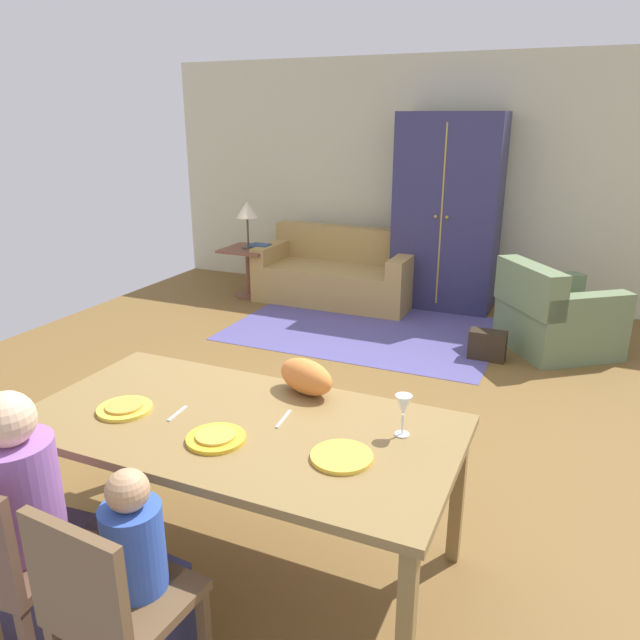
{
  "coord_description": "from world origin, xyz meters",
  "views": [
    {
      "loc": [
        1.52,
        -3.52,
        2.05
      ],
      "look_at": [
        0.09,
        -0.26,
        0.85
      ],
      "focal_mm": 33.99,
      "sensor_mm": 36.0,
      "label": 1
    }
  ],
  "objects_px": {
    "plate_near_child": "(216,438)",
    "book_upper": "(260,245)",
    "person_man": "(34,526)",
    "couch": "(338,275)",
    "armoire": "(447,213)",
    "dining_chair_child": "(109,603)",
    "plate_near_man": "(125,409)",
    "dining_table": "(239,435)",
    "book_lower": "(262,247)",
    "table_lamp": "(247,211)",
    "wine_glass": "(403,407)",
    "person_child": "(145,584)",
    "side_table": "(249,265)",
    "cat": "(306,377)",
    "handbag": "(487,345)",
    "armchair": "(554,317)",
    "plate_near_woman": "(342,457)"
  },
  "relations": [
    {
      "from": "plate_near_child",
      "to": "book_upper",
      "type": "distance_m",
      "value": 4.73
    },
    {
      "from": "person_man",
      "to": "couch",
      "type": "height_order",
      "value": "person_man"
    },
    {
      "from": "armoire",
      "to": "book_upper",
      "type": "distance_m",
      "value": 2.16
    },
    {
      "from": "dining_chair_child",
      "to": "plate_near_man",
      "type": "bearing_deg",
      "value": 125.82
    },
    {
      "from": "dining_table",
      "to": "book_lower",
      "type": "xyz_separation_m",
      "value": [
        -2.13,
        4.06,
        -0.1
      ]
    },
    {
      "from": "dining_table",
      "to": "couch",
      "type": "bearing_deg",
      "value": 106.4
    },
    {
      "from": "table_lamp",
      "to": "armoire",
      "type": "bearing_deg",
      "value": 13.76
    },
    {
      "from": "book_upper",
      "to": "wine_glass",
      "type": "bearing_deg",
      "value": -53.57
    },
    {
      "from": "couch",
      "to": "book_lower",
      "type": "distance_m",
      "value": 0.95
    },
    {
      "from": "person_child",
      "to": "side_table",
      "type": "bearing_deg",
      "value": 116.01
    },
    {
      "from": "person_man",
      "to": "person_child",
      "type": "height_order",
      "value": "person_man"
    },
    {
      "from": "side_table",
      "to": "dining_chair_child",
      "type": "bearing_deg",
      "value": -64.86
    },
    {
      "from": "person_child",
      "to": "table_lamp",
      "type": "height_order",
      "value": "table_lamp"
    },
    {
      "from": "dining_chair_child",
      "to": "book_lower",
      "type": "distance_m",
      "value": 5.35
    },
    {
      "from": "plate_near_child",
      "to": "book_upper",
      "type": "height_order",
      "value": "plate_near_child"
    },
    {
      "from": "dining_table",
      "to": "dining_chair_child",
      "type": "relative_size",
      "value": 2.24
    },
    {
      "from": "dining_table",
      "to": "wine_glass",
      "type": "distance_m",
      "value": 0.75
    },
    {
      "from": "cat",
      "to": "book_lower",
      "type": "relative_size",
      "value": 1.45
    },
    {
      "from": "plate_near_child",
      "to": "cat",
      "type": "relative_size",
      "value": 0.78
    },
    {
      "from": "wine_glass",
      "to": "person_man",
      "type": "xyz_separation_m",
      "value": [
        -1.24,
        -0.86,
        -0.38
      ]
    },
    {
      "from": "handbag",
      "to": "table_lamp",
      "type": "bearing_deg",
      "value": 162.95
    },
    {
      "from": "armchair",
      "to": "table_lamp",
      "type": "relative_size",
      "value": 2.22
    },
    {
      "from": "dining_chair_child",
      "to": "cat",
      "type": "distance_m",
      "value": 1.31
    },
    {
      "from": "dining_table",
      "to": "dining_chair_child",
      "type": "distance_m",
      "value": 0.88
    },
    {
      "from": "armchair",
      "to": "book_upper",
      "type": "xyz_separation_m",
      "value": [
        -3.29,
        0.45,
        0.3
      ]
    },
    {
      "from": "armoire",
      "to": "side_table",
      "type": "height_order",
      "value": "armoire"
    },
    {
      "from": "cat",
      "to": "side_table",
      "type": "distance_m",
      "value": 4.39
    },
    {
      "from": "plate_near_man",
      "to": "book_lower",
      "type": "distance_m",
      "value": 4.47
    },
    {
      "from": "armchair",
      "to": "handbag",
      "type": "relative_size",
      "value": 3.75
    },
    {
      "from": "book_lower",
      "to": "book_upper",
      "type": "relative_size",
      "value": 1.0
    },
    {
      "from": "plate_near_man",
      "to": "side_table",
      "type": "bearing_deg",
      "value": 112.99
    },
    {
      "from": "armchair",
      "to": "table_lamp",
      "type": "xyz_separation_m",
      "value": [
        -3.44,
        0.43,
        0.69
      ]
    },
    {
      "from": "dining_chair_child",
      "to": "book_upper",
      "type": "distance_m",
      "value": 5.34
    },
    {
      "from": "dining_chair_child",
      "to": "wine_glass",
      "type": "bearing_deg",
      "value": 55.61
    },
    {
      "from": "plate_near_woman",
      "to": "side_table",
      "type": "distance_m",
      "value": 5.0
    },
    {
      "from": "dining_table",
      "to": "table_lamp",
      "type": "height_order",
      "value": "table_lamp"
    },
    {
      "from": "wine_glass",
      "to": "dining_table",
      "type": "bearing_deg",
      "value": -165.62
    },
    {
      "from": "plate_near_woman",
      "to": "armchair",
      "type": "bearing_deg",
      "value": 80.49
    },
    {
      "from": "dining_table",
      "to": "table_lamp",
      "type": "relative_size",
      "value": 3.61
    },
    {
      "from": "dining_table",
      "to": "armoire",
      "type": "xyz_separation_m",
      "value": [
        -0.09,
        4.55,
        0.35
      ]
    },
    {
      "from": "dining_chair_child",
      "to": "armoire",
      "type": "relative_size",
      "value": 0.41
    },
    {
      "from": "person_child",
      "to": "table_lamp",
      "type": "distance_m",
      "value": 5.26
    },
    {
      "from": "couch",
      "to": "handbag",
      "type": "height_order",
      "value": "couch"
    },
    {
      "from": "plate_near_child",
      "to": "book_lower",
      "type": "bearing_deg",
      "value": 116.73
    },
    {
      "from": "dining_chair_child",
      "to": "couch",
      "type": "xyz_separation_m",
      "value": [
        -1.25,
        5.12,
        -0.19
      ]
    },
    {
      "from": "cat",
      "to": "table_lamp",
      "type": "bearing_deg",
      "value": 144.6
    },
    {
      "from": "armchair",
      "to": "side_table",
      "type": "bearing_deg",
      "value": 172.84
    },
    {
      "from": "table_lamp",
      "to": "book_upper",
      "type": "xyz_separation_m",
      "value": [
        0.15,
        0.02,
        -0.39
      ]
    },
    {
      "from": "person_man",
      "to": "side_table",
      "type": "height_order",
      "value": "person_man"
    },
    {
      "from": "wine_glass",
      "to": "book_lower",
      "type": "relative_size",
      "value": 0.85
    }
  ]
}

